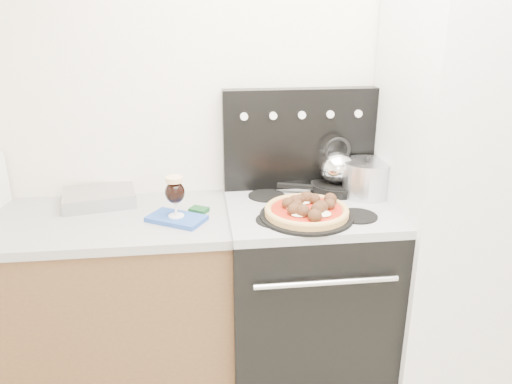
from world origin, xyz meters
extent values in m
cube|color=silver|center=(0.00, 1.50, 1.25)|extent=(3.50, 0.01, 2.50)
cube|color=brown|center=(-1.02, 1.20, 0.43)|extent=(1.45, 0.60, 0.86)
cube|color=#9E9E9E|center=(-1.02, 1.20, 0.88)|extent=(1.48, 0.63, 0.04)
cube|color=black|center=(0.08, 1.18, 0.44)|extent=(0.76, 0.65, 0.88)
cube|color=#ADADB2|center=(0.08, 1.18, 0.90)|extent=(0.76, 0.65, 0.04)
cube|color=black|center=(0.08, 1.45, 1.17)|extent=(0.76, 0.08, 0.50)
cube|color=silver|center=(0.78, 1.15, 0.95)|extent=(0.64, 0.68, 1.90)
cube|color=silver|center=(-0.90, 1.37, 0.93)|extent=(0.37, 0.30, 0.07)
cube|color=#284DAA|center=(-0.53, 1.12, 0.91)|extent=(0.29, 0.25, 0.02)
cylinder|color=black|center=(0.04, 1.04, 0.93)|extent=(0.49, 0.49, 0.01)
cylinder|color=black|center=(0.25, 1.35, 0.94)|extent=(0.32, 0.32, 0.04)
cylinder|color=silver|center=(0.38, 1.27, 1.00)|extent=(0.29, 0.29, 0.17)
camera|label=1|loc=(-0.43, -0.93, 1.78)|focal=35.00mm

